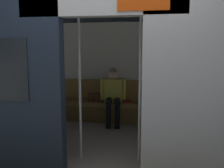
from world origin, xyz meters
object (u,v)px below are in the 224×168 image
Objects in this scene: train_car at (114,53)px; book at (127,102)px; person_seated at (113,92)px; bench_seat at (125,107)px; handbag at (94,97)px; grab_pole_door at (80,86)px; grab_pole_far at (140,87)px.

train_car is 29.09× the size of book.
person_seated reaches higher than book.
bench_seat is 0.72m from handbag.
book is 2.09m from grab_pole_door.
grab_pole_door and grab_pole_far have the same top height.
person_seated is at bearing 11.52° from bench_seat.
grab_pole_far is at bearing 102.71° from bench_seat.
grab_pole_door is at bearing 77.60° from bench_seat.
grab_pole_door reaches higher than handbag.
grab_pole_door is (0.36, 0.79, -0.45)m from train_car.
bench_seat is at bearing -77.29° from grab_pole_far.
book is at bearing -78.69° from grab_pole_far.
handbag is (0.70, -0.02, 0.19)m from bench_seat.
train_car is at bearing -114.57° from grab_pole_door.
grab_pole_door is 1.00× the size of grab_pole_far.
book is at bearing -164.10° from person_seated.
person_seated is 0.55× the size of grab_pole_far.
person_seated is at bearing 5.27° from book.
book is at bearing -103.35° from grab_pole_door.
train_car reaches higher than grab_pole_door.
grab_pole_door reaches higher than book.
person_seated is 0.37m from book.
train_car reaches higher than book.
train_car is 0.99m from grab_pole_far.
train_car is at bearing -56.89° from grab_pole_far.
bench_seat is at bearing -168.48° from person_seated.
book is 2.03m from grab_pole_far.
handbag reaches higher than book.
grab_pole_door is at bearing 98.17° from handbag.
train_car reaches higher than person_seated.
person_seated reaches higher than handbag.
person_seated is 0.47m from handbag.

